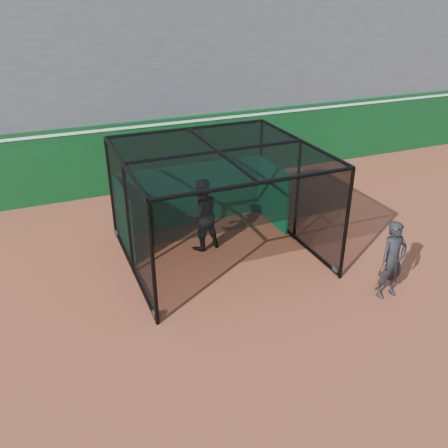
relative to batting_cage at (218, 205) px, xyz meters
name	(u,v)px	position (x,y,z in m)	size (l,w,h in m)	color
ground	(257,317)	(-0.27, -2.93, -1.48)	(120.00, 120.00, 0.00)	brown
outfield_wall	(153,153)	(-0.27, 5.57, -0.19)	(50.00, 0.50, 2.50)	#0A3815
grandstand	(123,48)	(-0.27, 9.34, 3.00)	(50.00, 7.85, 8.95)	#4C4C4F
batting_cage	(218,205)	(0.00, 0.00, 0.00)	(4.87, 4.69, 2.96)	black
batter	(201,215)	(-0.30, 0.51, -0.44)	(1.00, 0.78, 2.07)	black
on_deck_player	(392,260)	(2.98, -3.37, -0.51)	(0.72, 0.48, 1.94)	black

